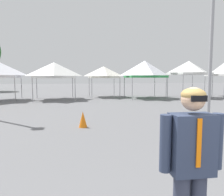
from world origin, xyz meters
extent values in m
cylinder|color=#9E9EA3|center=(-5.16, 16.83, 1.04)|extent=(0.06, 0.06, 2.09)
cylinder|color=#9E9EA3|center=(-5.30, 20.06, 1.04)|extent=(0.06, 0.06, 2.09)
cylinder|color=#9E9EA3|center=(-3.86, 16.65, 1.02)|extent=(0.06, 0.06, 2.04)
cylinder|color=#9E9EA3|center=(-0.59, 16.74, 1.02)|extent=(0.06, 0.06, 2.04)
cylinder|color=#9E9EA3|center=(-3.95, 19.92, 1.02)|extent=(0.06, 0.06, 2.04)
cylinder|color=#9E9EA3|center=(-0.68, 20.01, 1.02)|extent=(0.06, 0.06, 2.04)
pyramid|color=white|center=(-2.27, 18.33, 2.62)|extent=(3.53, 3.53, 1.17)
cube|color=white|center=(-2.27, 18.33, 1.94)|extent=(3.49, 3.49, 0.20)
cylinder|color=#9E9EA3|center=(1.00, 18.59, 1.02)|extent=(0.06, 0.06, 2.05)
cylinder|color=#9E9EA3|center=(3.65, 18.54, 1.02)|extent=(0.06, 0.06, 2.05)
cylinder|color=#9E9EA3|center=(1.06, 21.24, 1.02)|extent=(0.06, 0.06, 2.05)
cylinder|color=#9E9EA3|center=(3.70, 21.18, 1.02)|extent=(0.06, 0.06, 2.05)
pyramid|color=white|center=(2.35, 19.89, 2.52)|extent=(2.84, 2.84, 0.94)
cube|color=white|center=(2.35, 19.89, 1.95)|extent=(2.81, 2.81, 0.20)
cylinder|color=#9E9EA3|center=(4.18, 16.45, 1.05)|extent=(0.06, 0.06, 2.09)
cylinder|color=#9E9EA3|center=(7.34, 16.25, 1.05)|extent=(0.06, 0.06, 2.09)
cylinder|color=#9E9EA3|center=(4.39, 19.61, 1.05)|extent=(0.06, 0.06, 2.09)
cylinder|color=#9E9EA3|center=(7.54, 19.40, 1.05)|extent=(0.06, 0.06, 2.09)
pyramid|color=white|center=(5.86, 17.93, 2.77)|extent=(3.53, 3.53, 1.36)
cube|color=green|center=(5.86, 17.93, 1.99)|extent=(3.49, 3.49, 0.20)
cylinder|color=#9E9EA3|center=(8.77, 16.15, 1.18)|extent=(0.06, 0.06, 2.37)
cylinder|color=#9E9EA3|center=(11.79, 16.21, 1.18)|extent=(0.06, 0.06, 2.37)
cylinder|color=#9E9EA3|center=(8.71, 19.16, 1.18)|extent=(0.06, 0.06, 2.37)
cylinder|color=#9E9EA3|center=(11.73, 19.23, 1.18)|extent=(0.06, 0.06, 2.37)
pyramid|color=white|center=(10.25, 17.69, 2.93)|extent=(3.23, 3.23, 1.12)
cube|color=white|center=(10.25, 17.69, 2.27)|extent=(3.20, 3.20, 0.20)
cylinder|color=#9E9EA3|center=(13.42, 16.61, 1.13)|extent=(0.06, 0.06, 2.27)
cylinder|color=#9E9EA3|center=(13.29, 19.32, 1.13)|extent=(0.06, 0.06, 2.27)
cube|color=#2D3851|center=(-0.19, 1.22, 1.22)|extent=(0.44, 0.28, 0.60)
cylinder|color=#2D3851|center=(-0.45, 1.24, 1.24)|extent=(0.11, 0.11, 0.56)
cylinder|color=#2D3851|center=(0.08, 1.20, 1.24)|extent=(0.11, 0.11, 0.56)
sphere|color=#D8A884|center=(-0.19, 1.22, 1.67)|extent=(0.23, 0.23, 0.23)
ellipsoid|color=tan|center=(-0.19, 1.22, 1.71)|extent=(0.23, 0.23, 0.14)
cube|color=black|center=(-0.19, 1.11, 1.68)|extent=(0.15, 0.04, 0.06)
cube|color=orange|center=(-0.20, 1.09, 1.27)|extent=(0.04, 0.02, 0.46)
cylinder|color=#9E9EA3|center=(4.53, 7.14, 4.00)|extent=(0.14, 0.14, 8.00)
cone|color=orange|center=(-0.75, 7.33, 0.30)|extent=(0.32, 0.32, 0.61)
camera|label=1|loc=(-1.39, -0.57, 1.87)|focal=33.69mm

